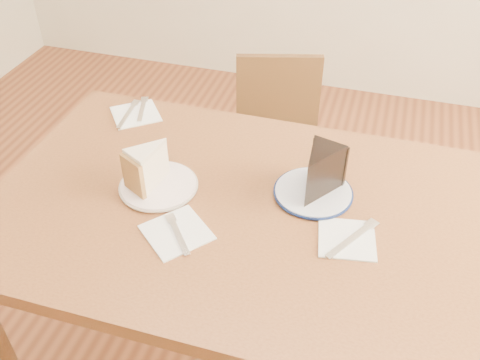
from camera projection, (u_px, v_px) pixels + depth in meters
The scene contains 13 objects.
table at pixel (233, 233), 1.37m from camera, with size 1.20×0.80×0.75m.
chair_far at pixel (277, 150), 2.04m from camera, with size 0.46×0.46×0.76m.
plate_cream at pixel (159, 186), 1.35m from camera, with size 0.19×0.19×0.01m, color white.
plate_navy at pixel (313, 193), 1.33m from camera, with size 0.19×0.19×0.01m, color silver.
carrot_cake at pixel (152, 166), 1.32m from camera, with size 0.07×0.10×0.10m, color white, non-canonical shape.
chocolate_cake at pixel (317, 176), 1.29m from camera, with size 0.09×0.13×0.11m, color black, non-canonical shape.
napkin_cream at pixel (177, 232), 1.23m from camera, with size 0.14×0.14×0.00m, color white.
napkin_navy at pixel (347, 239), 1.21m from camera, with size 0.13×0.13×0.00m, color white.
napkin_spare at pixel (136, 114), 1.62m from camera, with size 0.13×0.13×0.00m, color white.
fork_cream at pixel (178, 234), 1.22m from camera, with size 0.01×0.14×0.00m, color silver.
knife_navy at pixel (352, 239), 1.21m from camera, with size 0.02×0.17×0.00m, color silver.
fork_spare at pixel (142, 109), 1.63m from camera, with size 0.01×0.14×0.00m, color white.
knife_spare at pixel (128, 114), 1.61m from camera, with size 0.01×0.16×0.00m, color silver.
Camera 1 is at (0.30, -0.93, 1.62)m, focal length 40.00 mm.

